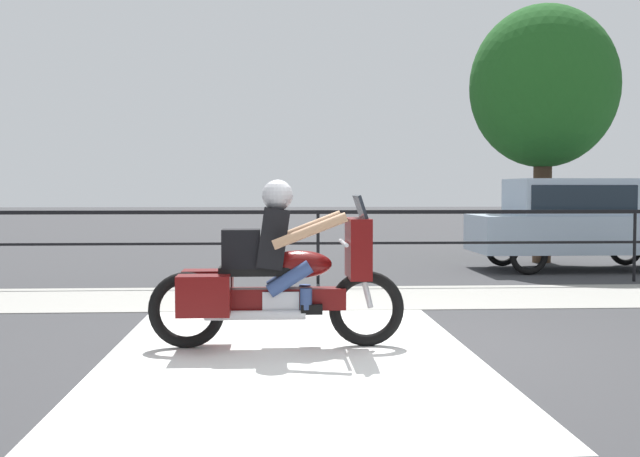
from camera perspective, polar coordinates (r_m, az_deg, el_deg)
The scene contains 7 objects.
ground_plane at distance 7.66m, azimuth 1.96°, elevation -8.37°, with size 120.00×120.00×0.00m, color #38383A.
sidewalk_band at distance 11.00m, azimuth 0.33°, elevation -4.92°, with size 44.00×2.40×0.01m, color #99968E.
crosswalk_band at distance 7.43m, azimuth -2.08°, elevation -8.68°, with size 3.29×6.00×0.01m, color silver.
fence_railing at distance 12.56m, azimuth -0.14°, elevation 0.19°, with size 36.00×0.05×1.16m.
motorcycle at distance 7.52m, azimuth -3.16°, elevation -3.23°, with size 2.40×0.76×1.57m.
parked_car at distance 15.44m, azimuth 17.72°, elevation 0.66°, with size 3.94×1.74×1.68m.
tree_behind_sign at distance 16.94m, azimuth 15.63°, elevation 9.63°, with size 2.96×2.96×5.18m.
Camera 1 is at (-0.69, -7.48, 1.48)m, focal length 45.00 mm.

